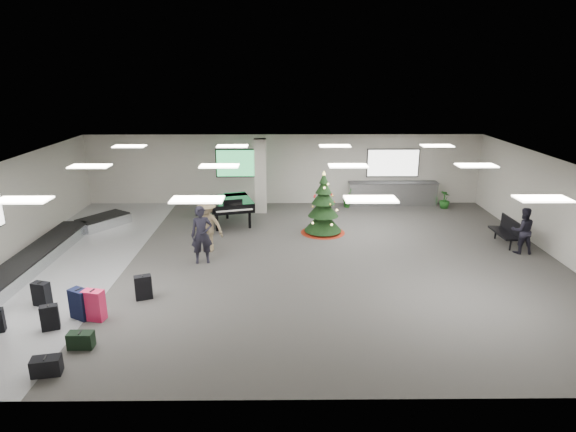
{
  "coord_description": "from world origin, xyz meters",
  "views": [
    {
      "loc": [
        -0.01,
        -14.7,
        6.02
      ],
      "look_at": [
        0.14,
        1.0,
        1.2
      ],
      "focal_mm": 30.0,
      "sensor_mm": 36.0,
      "label": 1
    }
  ],
  "objects_px": {
    "baggage_carousel": "(43,256)",
    "potted_plant_left": "(348,198)",
    "service_counter": "(393,193)",
    "grand_piano": "(230,204)",
    "potted_plant_right": "(445,199)",
    "pink_suitcase": "(94,305)",
    "traveler_a": "(202,235)",
    "christmas_tree": "(323,212)",
    "traveler_bench": "(523,231)",
    "traveler_b": "(207,226)",
    "bench": "(507,230)"
  },
  "relations": [
    {
      "from": "baggage_carousel",
      "to": "potted_plant_left",
      "type": "distance_m",
      "value": 12.5
    },
    {
      "from": "service_counter",
      "to": "grand_piano",
      "type": "relative_size",
      "value": 1.63
    },
    {
      "from": "potted_plant_right",
      "to": "pink_suitcase",
      "type": "bearing_deg",
      "value": -140.26
    },
    {
      "from": "service_counter",
      "to": "traveler_a",
      "type": "xyz_separation_m",
      "value": [
        -7.63,
        -6.83,
        0.4
      ]
    },
    {
      "from": "christmas_tree",
      "to": "potted_plant_right",
      "type": "distance_m",
      "value": 6.63
    },
    {
      "from": "christmas_tree",
      "to": "potted_plant_left",
      "type": "bearing_deg",
      "value": 68.36
    },
    {
      "from": "potted_plant_right",
      "to": "baggage_carousel",
      "type": "bearing_deg",
      "value": -157.82
    },
    {
      "from": "traveler_a",
      "to": "traveler_bench",
      "type": "bearing_deg",
      "value": -6.1
    },
    {
      "from": "traveler_a",
      "to": "traveler_b",
      "type": "relative_size",
      "value": 1.03
    },
    {
      "from": "bench",
      "to": "traveler_a",
      "type": "distance_m",
      "value": 10.68
    },
    {
      "from": "bench",
      "to": "traveler_bench",
      "type": "bearing_deg",
      "value": -81.07
    },
    {
      "from": "potted_plant_left",
      "to": "bench",
      "type": "bearing_deg",
      "value": -44.31
    },
    {
      "from": "traveler_a",
      "to": "grand_piano",
      "type": "bearing_deg",
      "value": 73.05
    },
    {
      "from": "traveler_a",
      "to": "potted_plant_right",
      "type": "height_order",
      "value": "traveler_a"
    },
    {
      "from": "traveler_a",
      "to": "potted_plant_left",
      "type": "xyz_separation_m",
      "value": [
        5.53,
        6.48,
        -0.52
      ]
    },
    {
      "from": "bench",
      "to": "traveler_a",
      "type": "xyz_separation_m",
      "value": [
        -10.55,
        -1.57,
        0.4
      ]
    },
    {
      "from": "pink_suitcase",
      "to": "potted_plant_right",
      "type": "height_order",
      "value": "same"
    },
    {
      "from": "pink_suitcase",
      "to": "traveler_bench",
      "type": "height_order",
      "value": "traveler_bench"
    },
    {
      "from": "baggage_carousel",
      "to": "traveler_bench",
      "type": "xyz_separation_m",
      "value": [
        15.9,
        0.65,
        0.59
      ]
    },
    {
      "from": "grand_piano",
      "to": "traveler_a",
      "type": "xyz_separation_m",
      "value": [
        -0.48,
        -3.99,
        0.08
      ]
    },
    {
      "from": "pink_suitcase",
      "to": "grand_piano",
      "type": "height_order",
      "value": "grand_piano"
    },
    {
      "from": "christmas_tree",
      "to": "pink_suitcase",
      "type": "bearing_deg",
      "value": -133.17
    },
    {
      "from": "grand_piano",
      "to": "christmas_tree",
      "type": "bearing_deg",
      "value": -31.91
    },
    {
      "from": "traveler_a",
      "to": "potted_plant_left",
      "type": "relative_size",
      "value": 2.26
    },
    {
      "from": "pink_suitcase",
      "to": "traveler_b",
      "type": "height_order",
      "value": "traveler_b"
    },
    {
      "from": "traveler_a",
      "to": "potted_plant_right",
      "type": "distance_m",
      "value": 11.68
    },
    {
      "from": "baggage_carousel",
      "to": "traveler_a",
      "type": "distance_m",
      "value": 5.26
    },
    {
      "from": "service_counter",
      "to": "traveler_b",
      "type": "bearing_deg",
      "value": -142.7
    },
    {
      "from": "service_counter",
      "to": "potted_plant_right",
      "type": "bearing_deg",
      "value": -14.77
    },
    {
      "from": "traveler_b",
      "to": "potted_plant_right",
      "type": "bearing_deg",
      "value": 46.2
    },
    {
      "from": "grand_piano",
      "to": "potted_plant_right",
      "type": "relative_size",
      "value": 3.05
    },
    {
      "from": "service_counter",
      "to": "potted_plant_right",
      "type": "height_order",
      "value": "service_counter"
    },
    {
      "from": "service_counter",
      "to": "christmas_tree",
      "type": "distance_m",
      "value": 5.25
    },
    {
      "from": "baggage_carousel",
      "to": "pink_suitcase",
      "type": "xyz_separation_m",
      "value": [
        3.11,
        -3.8,
        0.18
      ]
    },
    {
      "from": "christmas_tree",
      "to": "bench",
      "type": "bearing_deg",
      "value": -11.93
    },
    {
      "from": "traveler_bench",
      "to": "potted_plant_left",
      "type": "distance_m",
      "value": 7.72
    },
    {
      "from": "pink_suitcase",
      "to": "service_counter",
      "type": "bearing_deg",
      "value": 59.83
    },
    {
      "from": "service_counter",
      "to": "pink_suitcase",
      "type": "xyz_separation_m",
      "value": [
        -9.73,
        -10.53,
        -0.15
      ]
    },
    {
      "from": "baggage_carousel",
      "to": "grand_piano",
      "type": "distance_m",
      "value": 6.93
    },
    {
      "from": "baggage_carousel",
      "to": "potted_plant_right",
      "type": "height_order",
      "value": "potted_plant_right"
    },
    {
      "from": "christmas_tree",
      "to": "bench",
      "type": "distance_m",
      "value": 6.58
    },
    {
      "from": "christmas_tree",
      "to": "potted_plant_right",
      "type": "bearing_deg",
      "value": 29.95
    },
    {
      "from": "pink_suitcase",
      "to": "bench",
      "type": "xyz_separation_m",
      "value": [
        12.66,
        5.28,
        0.15
      ]
    },
    {
      "from": "service_counter",
      "to": "pink_suitcase",
      "type": "distance_m",
      "value": 14.34
    },
    {
      "from": "service_counter",
      "to": "traveler_a",
      "type": "bearing_deg",
      "value": -138.19
    },
    {
      "from": "grand_piano",
      "to": "potted_plant_right",
      "type": "xyz_separation_m",
      "value": [
        9.38,
        2.25,
        -0.46
      ]
    },
    {
      "from": "potted_plant_left",
      "to": "service_counter",
      "type": "bearing_deg",
      "value": 9.4
    },
    {
      "from": "grand_piano",
      "to": "potted_plant_left",
      "type": "height_order",
      "value": "grand_piano"
    },
    {
      "from": "grand_piano",
      "to": "traveler_a",
      "type": "height_order",
      "value": "traveler_a"
    },
    {
      "from": "baggage_carousel",
      "to": "traveler_b",
      "type": "xyz_separation_m",
      "value": [
        5.23,
        0.93,
        0.7
      ]
    }
  ]
}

